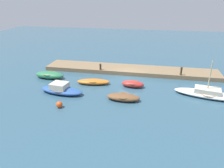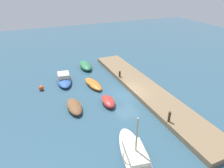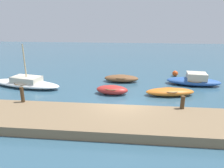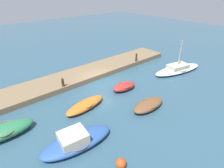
{
  "view_description": "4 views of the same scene",
  "coord_description": "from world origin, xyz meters",
  "px_view_note": "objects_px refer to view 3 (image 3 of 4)",
  "views": [
    {
      "loc": [
        -3.07,
        25.11,
        9.6
      ],
      "look_at": [
        1.26,
        3.83,
        0.58
      ],
      "focal_mm": 34.2,
      "sensor_mm": 36.0,
      "label": 1
    },
    {
      "loc": [
        -17.69,
        9.67,
        11.86
      ],
      "look_at": [
        0.78,
        1.6,
        1.39
      ],
      "focal_mm": 32.21,
      "sensor_mm": 36.0,
      "label": 2
    },
    {
      "loc": [
        0.68,
        -12.73,
        5.7
      ],
      "look_at": [
        -0.96,
        3.12,
        0.74
      ],
      "focal_mm": 32.91,
      "sensor_mm": 36.0,
      "label": 3
    },
    {
      "loc": [
        9.91,
        13.81,
        9.12
      ],
      "look_at": [
        0.13,
        2.2,
        0.76
      ],
      "focal_mm": 28.85,
      "sensor_mm": 36.0,
      "label": 4
    }
  ],
  "objects_px": {
    "mooring_post_west": "(22,95)",
    "rowboat_orange": "(170,92)",
    "dinghy_red": "(112,90)",
    "marker_buoy": "(175,73)",
    "motorboat_blue": "(194,80)",
    "sailboat_white": "(26,83)",
    "rowboat_brown": "(121,78)",
    "mooring_post_mid_west": "(183,102)"
  },
  "relations": [
    {
      "from": "dinghy_red",
      "to": "rowboat_orange",
      "type": "bearing_deg",
      "value": 5.93
    },
    {
      "from": "sailboat_white",
      "to": "mooring_post_west",
      "type": "height_order",
      "value": "sailboat_white"
    },
    {
      "from": "sailboat_white",
      "to": "motorboat_blue",
      "type": "bearing_deg",
      "value": 19.68
    },
    {
      "from": "motorboat_blue",
      "to": "marker_buoy",
      "type": "bearing_deg",
      "value": 117.2
    },
    {
      "from": "mooring_post_west",
      "to": "dinghy_red",
      "type": "bearing_deg",
      "value": 33.03
    },
    {
      "from": "motorboat_blue",
      "to": "mooring_post_west",
      "type": "relative_size",
      "value": 4.8
    },
    {
      "from": "motorboat_blue",
      "to": "rowboat_brown",
      "type": "xyz_separation_m",
      "value": [
        -6.69,
        0.33,
        -0.1
      ]
    },
    {
      "from": "rowboat_brown",
      "to": "rowboat_orange",
      "type": "bearing_deg",
      "value": -39.83
    },
    {
      "from": "dinghy_red",
      "to": "mooring_post_mid_west",
      "type": "bearing_deg",
      "value": -33.16
    },
    {
      "from": "dinghy_red",
      "to": "mooring_post_west",
      "type": "distance_m",
      "value": 6.64
    },
    {
      "from": "rowboat_orange",
      "to": "mooring_post_west",
      "type": "relative_size",
      "value": 3.85
    },
    {
      "from": "mooring_post_mid_west",
      "to": "motorboat_blue",
      "type": "bearing_deg",
      "value": 69.48
    },
    {
      "from": "dinghy_red",
      "to": "marker_buoy",
      "type": "distance_m",
      "value": 8.7
    },
    {
      "from": "sailboat_white",
      "to": "mooring_post_west",
      "type": "relative_size",
      "value": 6.75
    },
    {
      "from": "motorboat_blue",
      "to": "sailboat_white",
      "type": "height_order",
      "value": "sailboat_white"
    },
    {
      "from": "dinghy_red",
      "to": "mooring_post_west",
      "type": "xyz_separation_m",
      "value": [
        -5.53,
        -3.6,
        0.69
      ]
    },
    {
      "from": "sailboat_white",
      "to": "rowboat_brown",
      "type": "bearing_deg",
      "value": 28.07
    },
    {
      "from": "rowboat_brown",
      "to": "marker_buoy",
      "type": "height_order",
      "value": "rowboat_brown"
    },
    {
      "from": "marker_buoy",
      "to": "rowboat_orange",
      "type": "bearing_deg",
      "value": -104.05
    },
    {
      "from": "dinghy_red",
      "to": "mooring_post_west",
      "type": "relative_size",
      "value": 2.57
    },
    {
      "from": "mooring_post_west",
      "to": "rowboat_orange",
      "type": "bearing_deg",
      "value": 20.19
    },
    {
      "from": "dinghy_red",
      "to": "rowboat_brown",
      "type": "height_order",
      "value": "dinghy_red"
    },
    {
      "from": "sailboat_white",
      "to": "mooring_post_mid_west",
      "type": "xyz_separation_m",
      "value": [
        12.49,
        -4.67,
        0.56
      ]
    },
    {
      "from": "mooring_post_west",
      "to": "mooring_post_mid_west",
      "type": "distance_m",
      "value": 10.22
    },
    {
      "from": "dinghy_red",
      "to": "rowboat_orange",
      "type": "xyz_separation_m",
      "value": [
        4.59,
        0.12,
        -0.06
      ]
    },
    {
      "from": "motorboat_blue",
      "to": "marker_buoy",
      "type": "relative_size",
      "value": 8.34
    },
    {
      "from": "dinghy_red",
      "to": "rowboat_orange",
      "type": "height_order",
      "value": "dinghy_red"
    },
    {
      "from": "mooring_post_mid_west",
      "to": "marker_buoy",
      "type": "distance_m",
      "value": 9.92
    },
    {
      "from": "rowboat_orange",
      "to": "motorboat_blue",
      "type": "bearing_deg",
      "value": 41.67
    },
    {
      "from": "motorboat_blue",
      "to": "mooring_post_west",
      "type": "bearing_deg",
      "value": -145.38
    },
    {
      "from": "motorboat_blue",
      "to": "rowboat_orange",
      "type": "relative_size",
      "value": 1.25
    },
    {
      "from": "rowboat_orange",
      "to": "mooring_post_mid_west",
      "type": "xyz_separation_m",
      "value": [
        0.09,
        -3.72,
        0.63
      ]
    },
    {
      "from": "sailboat_white",
      "to": "rowboat_brown",
      "type": "xyz_separation_m",
      "value": [
        8.35,
        2.47,
        -0.04
      ]
    },
    {
      "from": "mooring_post_mid_west",
      "to": "marker_buoy",
      "type": "bearing_deg",
      "value": 81.72
    },
    {
      "from": "mooring_post_west",
      "to": "marker_buoy",
      "type": "height_order",
      "value": "mooring_post_west"
    },
    {
      "from": "rowboat_brown",
      "to": "mooring_post_west",
      "type": "height_order",
      "value": "mooring_post_west"
    },
    {
      "from": "rowboat_orange",
      "to": "sailboat_white",
      "type": "distance_m",
      "value": 12.43
    },
    {
      "from": "sailboat_white",
      "to": "mooring_post_west",
      "type": "xyz_separation_m",
      "value": [
        2.28,
        -4.67,
        0.67
      ]
    },
    {
      "from": "motorboat_blue",
      "to": "rowboat_orange",
      "type": "bearing_deg",
      "value": -124.03
    },
    {
      "from": "motorboat_blue",
      "to": "mooring_post_west",
      "type": "distance_m",
      "value": 14.48
    },
    {
      "from": "rowboat_brown",
      "to": "mooring_post_mid_west",
      "type": "height_order",
      "value": "mooring_post_mid_west"
    },
    {
      "from": "marker_buoy",
      "to": "rowboat_brown",
      "type": "bearing_deg",
      "value": -154.53
    }
  ]
}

